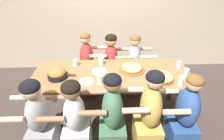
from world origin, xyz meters
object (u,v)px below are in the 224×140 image
diner_near_center (112,120)px  diner_near_midright (149,118)px  pizza_board_second (162,77)px  drinking_glass_e (181,82)px  drinking_glass_f (179,65)px  diner_far_midleft (88,67)px  pizza_board_main (132,68)px  drinking_glass_a (101,62)px  diner_far_center (111,67)px  empty_plate_b (87,82)px  drinking_glass_c (76,63)px  drinking_glass_b (186,74)px  drinking_glass_d (100,80)px  diner_near_midleft (76,123)px  diner_near_left (40,123)px  empty_plate_a (99,71)px  skillet_bowl (57,74)px  diner_near_right (183,119)px  diner_far_midright (133,67)px

diner_near_center → diner_near_midright: size_ratio=0.98×
pizza_board_second → drinking_glass_e: bearing=-34.8°
drinking_glass_f → diner_far_midleft: 1.54m
pizza_board_main → diner_near_midright: bearing=-80.5°
drinking_glass_e → diner_near_midright: (-0.45, -0.32, -0.29)m
drinking_glass_a → diner_far_center: 0.54m
empty_plate_b → diner_far_midleft: (-0.07, 0.85, -0.27)m
drinking_glass_c → diner_near_midright: diner_near_midright is taller
drinking_glass_b → drinking_glass_c: size_ratio=1.46×
drinking_glass_e → diner_near_center: (-0.89, -0.32, -0.31)m
drinking_glass_d → pizza_board_second: bearing=4.4°
diner_far_center → diner_near_midleft: size_ratio=1.04×
drinking_glass_d → diner_near_left: (-0.70, -0.40, -0.32)m
drinking_glass_c → diner_near_midright: (0.96, -0.87, -0.29)m
drinking_glass_b → diner_far_center: (-0.97, 0.81, -0.34)m
drinking_glass_e → diner_near_left: 1.79m
drinking_glass_b → drinking_glass_e: drinking_glass_b is taller
diner_far_midleft → drinking_glass_d: bearing=15.7°
pizza_board_main → drinking_glass_a: size_ratio=3.05×
drinking_glass_c → diner_far_center: 0.76m
empty_plate_a → drinking_glass_e: size_ratio=1.78×
diner_near_center → drinking_glass_d: bearing=19.7°
skillet_bowl → diner_near_left: size_ratio=0.33×
drinking_glass_c → diner_near_midleft: (0.09, -0.87, -0.33)m
drinking_glass_e → diner_near_center: size_ratio=0.10×
drinking_glass_c → pizza_board_second: bearing=-18.8°
diner_far_center → diner_near_midleft: 1.36m
skillet_bowl → drinking_glass_f: 1.74m
pizza_board_main → diner_near_left: size_ratio=0.33×
skillet_bowl → diner_near_left: (-0.13, -0.55, -0.34)m
drinking_glass_c → diner_near_right: size_ratio=0.09×
pizza_board_main → drinking_glass_e: drinking_glass_e is taller
empty_plate_b → drinking_glass_c: (-0.20, 0.44, 0.04)m
drinking_glass_f → diner_near_right: diner_near_right is taller
drinking_glass_f → diner_near_midleft: size_ratio=0.11×
diner_far_midright → diner_near_midright: bearing=-0.2°
drinking_glass_e → diner_near_midright: bearing=-144.7°
diner_near_midright → diner_near_right: (0.43, 0.00, -0.04)m
diner_far_midleft → empty_plate_a: bearing=21.6°
drinking_glass_b → drinking_glass_c: bearing=165.3°
pizza_board_main → drinking_glass_a: (-0.45, 0.16, 0.03)m
diner_near_midright → diner_far_midleft: size_ratio=1.03×
drinking_glass_a → drinking_glass_d: bearing=-91.1°
drinking_glass_d → diner_near_center: diner_near_center is taller
drinking_glass_b → skillet_bowl: bearing=177.3°
drinking_glass_e → diner_near_midright: 0.62m
drinking_glass_b → diner_near_left: (-1.85, -0.47, -0.34)m
skillet_bowl → drinking_glass_f: (1.73, 0.19, -0.01)m
pizza_board_second → empty_plate_b: pizza_board_second is taller
empty_plate_b → diner_far_midleft: 0.89m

